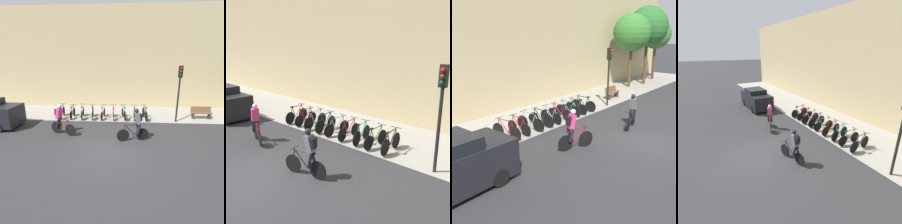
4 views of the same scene
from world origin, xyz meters
TOP-DOWN VIEW (x-y plane):
  - ground at (0.00, 0.00)m, footprint 200.00×200.00m
  - kerb_strip at (0.00, 6.75)m, footprint 44.00×4.50m
  - building_facade at (0.00, 9.30)m, footprint 44.00×0.60m
  - cyclist_pink at (-2.91, 2.15)m, footprint 1.63×0.70m
  - cyclist_grey at (1.40, 1.54)m, footprint 1.71×0.57m
  - parked_bike_0 at (-3.90, 5.30)m, footprint 0.46×1.73m
  - parked_bike_1 at (-3.13, 5.30)m, footprint 0.46×1.58m
  - parked_bike_2 at (-2.35, 5.30)m, footprint 0.46×1.75m
  - parked_bike_3 at (-1.58, 5.30)m, footprint 0.46×1.66m
  - parked_bike_4 at (-0.81, 5.30)m, footprint 0.46×1.64m
  - parked_bike_5 at (-0.03, 5.30)m, footprint 0.46×1.68m
  - parked_bike_6 at (0.75, 5.30)m, footprint 0.48×1.64m
  - parked_bike_7 at (1.52, 5.30)m, footprint 0.46×1.65m
  - parked_bike_8 at (2.30, 5.30)m, footprint 0.46×1.72m
  - traffic_light_pole at (4.44, 4.84)m, footprint 0.26×0.30m
  - bench at (6.50, 5.70)m, footprint 1.47×0.44m

SIDE VIEW (x-z plane):
  - ground at x=0.00m, z-range 0.00..0.00m
  - kerb_strip at x=0.00m, z-range 0.00..0.01m
  - parked_bike_1 at x=-3.13m, z-range -0.09..0.86m
  - parked_bike_4 at x=-0.81m, z-range -0.09..0.86m
  - parked_bike_5 at x=-0.03m, z-range -0.09..0.86m
  - parked_bike_7 at x=1.52m, z-range -0.09..0.88m
  - parked_bike_6 at x=0.75m, z-range -0.08..0.90m
  - parked_bike_0 at x=-3.90m, z-range -0.08..0.89m
  - parked_bike_3 at x=-1.58m, z-range -0.08..0.90m
  - parked_bike_2 at x=-2.35m, z-range -0.08..0.90m
  - parked_bike_8 at x=2.30m, z-range -0.08..0.91m
  - bench at x=6.50m, z-range 0.02..0.91m
  - cyclist_grey at x=1.40m, z-range 0.06..1.83m
  - cyclist_pink at x=-2.91m, z-range 0.05..1.84m
  - traffic_light_pole at x=4.44m, z-range 0.73..4.59m
  - building_facade at x=0.00m, z-range 0.00..8.72m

